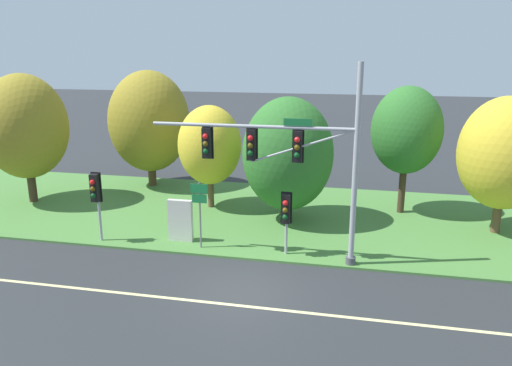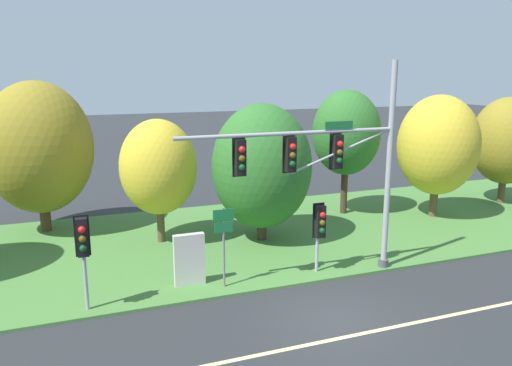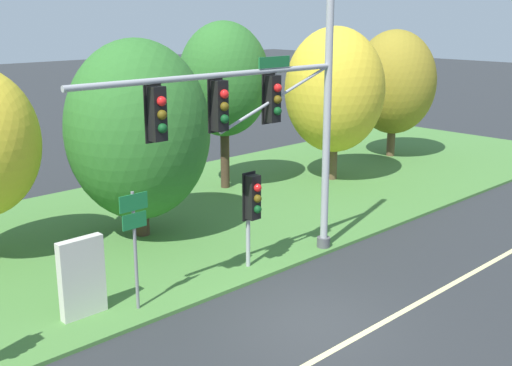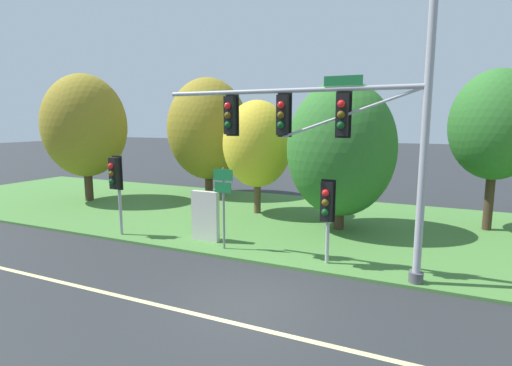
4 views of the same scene
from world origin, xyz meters
name	(u,v)px [view 4 (image 4 of 4)]	position (x,y,z in m)	size (l,w,h in m)	color
ground_plane	(253,301)	(0.00, 0.00, 0.00)	(160.00, 160.00, 0.00)	#282B2D
lane_stripe	(230,322)	(0.00, -1.20, 0.00)	(36.00, 0.16, 0.01)	beige
grass_verge	(332,225)	(0.00, 8.25, 0.05)	(48.00, 11.50, 0.10)	#477A38
traffic_signal_mast	(334,126)	(1.29, 2.82, 4.46)	(8.31, 0.49, 7.89)	#9EA0A5
pedestrian_signal_near_kerb	(327,206)	(1.08, 3.12, 2.01)	(0.46, 0.55, 2.72)	#9EA0A5
pedestrian_signal_further_along	(116,178)	(-7.26, 2.90, 2.40)	(0.46, 0.55, 3.17)	#9EA0A5
route_sign_post	(223,196)	(-2.63, 3.20, 2.02)	(0.75, 0.08, 2.90)	slate
tree_nearest_road	(85,126)	(-13.97, 7.67, 4.32)	(4.55, 4.55, 7.09)	#423021
tree_left_of_mast	(208,129)	(-8.81, 12.33, 4.11)	(4.93, 4.93, 7.10)	#4C3823
tree_behind_signpost	(257,144)	(-3.89, 8.82, 3.49)	(3.35, 3.35, 5.50)	brown
tree_mid_verge	(341,149)	(0.46, 7.54, 3.47)	(4.44, 4.44, 6.15)	#423021
tree_tall_centre	(496,125)	(6.14, 10.01, 4.42)	(3.56, 3.56, 6.57)	#423021
info_kiosk	(205,216)	(-3.74, 3.77, 1.04)	(1.10, 0.24, 1.90)	beige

